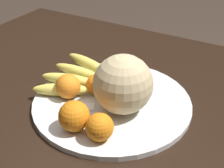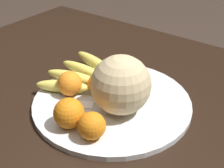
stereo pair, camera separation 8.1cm
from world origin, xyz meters
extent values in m
cube|color=black|center=(0.00, 0.00, 0.71)|extent=(1.31, 0.94, 0.04)
cube|color=black|center=(-0.57, 0.39, 0.35)|extent=(0.07, 0.07, 0.69)
cylinder|color=silver|center=(0.05, -0.05, 0.74)|extent=(0.42, 0.42, 0.01)
torus|color=navy|center=(0.05, -0.05, 0.74)|extent=(0.42, 0.42, 0.01)
sphere|color=#C6B284|center=(0.10, -0.08, 0.82)|extent=(0.15, 0.15, 0.15)
sphere|color=#473819|center=(-0.01, -0.01, 0.76)|extent=(0.02, 0.02, 0.02)
ellipsoid|color=#E5D156|center=(-0.10, 0.06, 0.76)|extent=(0.18, 0.07, 0.03)
ellipsoid|color=#E5D156|center=(-0.10, 0.00, 0.76)|extent=(0.16, 0.03, 0.03)
ellipsoid|color=#E5D156|center=(-0.09, -0.05, 0.76)|extent=(0.17, 0.08, 0.03)
ellipsoid|color=#E5D156|center=(-0.08, -0.10, 0.76)|extent=(0.15, 0.10, 0.03)
sphere|color=orange|center=(0.10, -0.20, 0.78)|extent=(0.06, 0.06, 0.06)
sphere|color=orange|center=(-0.06, -0.10, 0.78)|extent=(0.07, 0.07, 0.07)
sphere|color=orange|center=(0.04, -0.20, 0.78)|extent=(0.07, 0.07, 0.07)
sphere|color=orange|center=(0.00, -0.05, 0.77)|extent=(0.06, 0.06, 0.06)
cube|color=white|center=(-0.01, -0.13, 0.75)|extent=(0.09, 0.07, 0.00)
camera|label=1|loc=(0.40, -0.65, 1.22)|focal=50.00mm
camera|label=2|loc=(0.46, -0.60, 1.22)|focal=50.00mm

